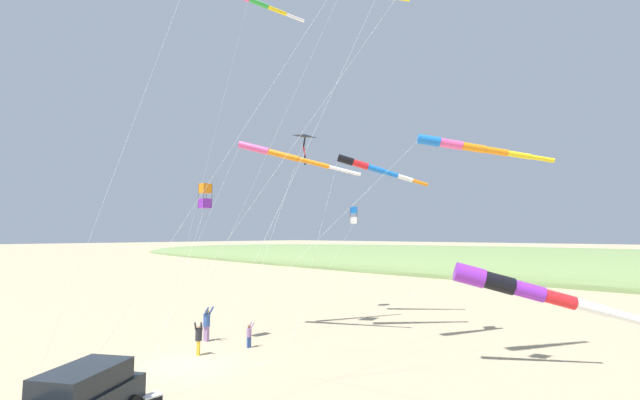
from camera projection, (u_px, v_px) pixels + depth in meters
The scene contains 12 objects.
ground_plane at pixel (186, 365), 18.19m from camera, with size 600.00×600.00×0.00m, color tan.
dune_ridge_grassy at pixel (530, 275), 58.71m from camera, with size 28.00×240.00×8.18m, color #6B844C.
person_adult_flyer at pixel (207, 322), 22.30m from camera, with size 0.47×0.60×1.92m.
person_child_green_jacket at pixel (249, 334), 21.01m from camera, with size 0.40×0.32×1.29m.
person_child_grey_jacket at pixel (199, 336), 19.69m from camera, with size 0.58×0.59×1.66m.
kite_windsock_magenta_far_left at pixel (281, 155), 24.51m from camera, with size 9.47×6.50×11.75m.
kite_box_rainbow_low_near at pixel (205, 196), 22.19m from camera, with size 5.58×5.02×8.73m.
kite_delta_red_high_left at pixel (305, 137), 25.75m from camera, with size 8.01×2.95×12.44m.
kite_windsock_striped_overhead at pixel (466, 147), 17.12m from camera, with size 12.44×10.14×10.27m.
kite_box_long_streamer_left at pixel (354, 215), 32.37m from camera, with size 10.32×3.41×8.17m.
kite_windsock_green_low_center at pixel (518, 288), 11.86m from camera, with size 3.01×13.65×5.06m.
kite_windsock_blue_topmost at pixel (370, 168), 29.75m from camera, with size 11.14×5.11×11.89m.
Camera 1 is at (-9.77, -17.16, 5.90)m, focal length 22.45 mm.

